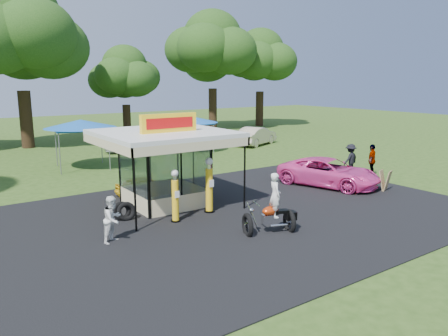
{
  "coord_description": "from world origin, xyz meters",
  "views": [
    {
      "loc": [
        -10.77,
        -12.16,
        5.59
      ],
      "look_at": [
        0.54,
        4.0,
        1.59
      ],
      "focal_mm": 35.0,
      "sensor_mm": 36.0,
      "label": 1
    }
  ],
  "objects_px": {
    "gas_pump_right": "(209,187)",
    "pink_sedan": "(329,172)",
    "bg_car_c": "(131,143)",
    "motorcycle": "(273,209)",
    "spectator_west": "(113,219)",
    "kiosk_car": "(145,185)",
    "tent_west": "(80,124)",
    "bg_car_e": "(256,136)",
    "gas_station_kiosk": "(165,167)",
    "tent_east": "(193,120)",
    "bg_car_d": "(206,132)",
    "a_frame_sign": "(385,181)",
    "spectator_east_a": "(350,159)",
    "gas_pump_left": "(175,197)",
    "spectator_east_b": "(372,160)"
  },
  "relations": [
    {
      "from": "gas_pump_left",
      "to": "gas_station_kiosk",
      "type": "bearing_deg",
      "value": 71.62
    },
    {
      "from": "kiosk_car",
      "to": "pink_sedan",
      "type": "xyz_separation_m",
      "value": [
        8.83,
        -3.96,
        0.26
      ]
    },
    {
      "from": "spectator_west",
      "to": "bg_car_c",
      "type": "distance_m",
      "value": 19.82
    },
    {
      "from": "gas_station_kiosk",
      "to": "pink_sedan",
      "type": "distance_m",
      "value": 9.07
    },
    {
      "from": "spectator_west",
      "to": "spectator_east_b",
      "type": "distance_m",
      "value": 16.5
    },
    {
      "from": "gas_station_kiosk",
      "to": "bg_car_d",
      "type": "bearing_deg",
      "value": 52.42
    },
    {
      "from": "gas_pump_right",
      "to": "bg_car_c",
      "type": "distance_m",
      "value": 17.43
    },
    {
      "from": "spectator_east_b",
      "to": "tent_west",
      "type": "relative_size",
      "value": 0.42
    },
    {
      "from": "motorcycle",
      "to": "spectator_west",
      "type": "height_order",
      "value": "motorcycle"
    },
    {
      "from": "gas_station_kiosk",
      "to": "bg_car_d",
      "type": "relative_size",
      "value": 1.0
    },
    {
      "from": "tent_west",
      "to": "gas_pump_right",
      "type": "bearing_deg",
      "value": -83.65
    },
    {
      "from": "gas_pump_right",
      "to": "motorcycle",
      "type": "xyz_separation_m",
      "value": [
        0.55,
        -3.44,
        -0.23
      ]
    },
    {
      "from": "bg_car_e",
      "to": "spectator_east_a",
      "type": "bearing_deg",
      "value": 143.87
    },
    {
      "from": "gas_station_kiosk",
      "to": "tent_east",
      "type": "height_order",
      "value": "gas_station_kiosk"
    },
    {
      "from": "gas_station_kiosk",
      "to": "spectator_east_a",
      "type": "relative_size",
      "value": 2.98
    },
    {
      "from": "kiosk_car",
      "to": "spectator_east_a",
      "type": "relative_size",
      "value": 1.55
    },
    {
      "from": "a_frame_sign",
      "to": "kiosk_car",
      "type": "height_order",
      "value": "a_frame_sign"
    },
    {
      "from": "gas_station_kiosk",
      "to": "tent_west",
      "type": "xyz_separation_m",
      "value": [
        -0.41,
        10.6,
        1.05
      ]
    },
    {
      "from": "gas_pump_left",
      "to": "bg_car_d",
      "type": "bearing_deg",
      "value": 54.39
    },
    {
      "from": "kiosk_car",
      "to": "spectator_east_a",
      "type": "distance_m",
      "value": 12.58
    },
    {
      "from": "pink_sedan",
      "to": "bg_car_c",
      "type": "distance_m",
      "value": 17.18
    },
    {
      "from": "gas_pump_right",
      "to": "gas_pump_left",
      "type": "bearing_deg",
      "value": -170.78
    },
    {
      "from": "pink_sedan",
      "to": "spectator_east_a",
      "type": "xyz_separation_m",
      "value": [
        3.48,
        1.41,
        0.16
      ]
    },
    {
      "from": "pink_sedan",
      "to": "tent_west",
      "type": "distance_m",
      "value": 15.57
    },
    {
      "from": "bg_car_e",
      "to": "tent_east",
      "type": "height_order",
      "value": "tent_east"
    },
    {
      "from": "gas_station_kiosk",
      "to": "tent_east",
      "type": "relative_size",
      "value": 1.36
    },
    {
      "from": "gas_station_kiosk",
      "to": "spectator_east_a",
      "type": "distance_m",
      "value": 12.35
    },
    {
      "from": "gas_station_kiosk",
      "to": "spectator_east_a",
      "type": "xyz_separation_m",
      "value": [
        12.31,
        -0.34,
        -0.88
      ]
    },
    {
      "from": "motorcycle",
      "to": "tent_east",
      "type": "height_order",
      "value": "tent_east"
    },
    {
      "from": "spectator_east_b",
      "to": "tent_west",
      "type": "height_order",
      "value": "tent_west"
    },
    {
      "from": "kiosk_car",
      "to": "bg_car_e",
      "type": "bearing_deg",
      "value": -56.76
    },
    {
      "from": "gas_station_kiosk",
      "to": "pink_sedan",
      "type": "bearing_deg",
      "value": -11.21
    },
    {
      "from": "spectator_east_a",
      "to": "tent_east",
      "type": "xyz_separation_m",
      "value": [
        -3.48,
        12.6,
        1.6
      ]
    },
    {
      "from": "spectator_east_b",
      "to": "bg_car_e",
      "type": "bearing_deg",
      "value": -125.77
    },
    {
      "from": "gas_station_kiosk",
      "to": "pink_sedan",
      "type": "relative_size",
      "value": 1.01
    },
    {
      "from": "a_frame_sign",
      "to": "spectator_west",
      "type": "height_order",
      "value": "spectator_west"
    },
    {
      "from": "kiosk_car",
      "to": "bg_car_d",
      "type": "relative_size",
      "value": 0.52
    },
    {
      "from": "gas_pump_left",
      "to": "a_frame_sign",
      "type": "relative_size",
      "value": 2.02
    },
    {
      "from": "a_frame_sign",
      "to": "bg_car_c",
      "type": "height_order",
      "value": "bg_car_c"
    },
    {
      "from": "bg_car_c",
      "to": "tent_west",
      "type": "relative_size",
      "value": 0.91
    },
    {
      "from": "gas_pump_right",
      "to": "pink_sedan",
      "type": "height_order",
      "value": "gas_pump_right"
    },
    {
      "from": "gas_station_kiosk",
      "to": "gas_pump_right",
      "type": "distance_m",
      "value": 2.42
    },
    {
      "from": "gas_pump_right",
      "to": "spectator_east_a",
      "type": "relative_size",
      "value": 1.32
    },
    {
      "from": "kiosk_car",
      "to": "a_frame_sign",
      "type": "bearing_deg",
      "value": -121.39
    },
    {
      "from": "tent_west",
      "to": "spectator_west",
      "type": "bearing_deg",
      "value": -103.25
    },
    {
      "from": "bg_car_d",
      "to": "bg_car_e",
      "type": "bearing_deg",
      "value": -116.74
    },
    {
      "from": "motorcycle",
      "to": "pink_sedan",
      "type": "xyz_separation_m",
      "value": [
        7.28,
        3.79,
        -0.18
      ]
    },
    {
      "from": "kiosk_car",
      "to": "spectator_east_b",
      "type": "relative_size",
      "value": 1.49
    },
    {
      "from": "gas_pump_right",
      "to": "bg_car_c",
      "type": "height_order",
      "value": "gas_pump_right"
    },
    {
      "from": "gas_pump_right",
      "to": "kiosk_car",
      "type": "height_order",
      "value": "gas_pump_right"
    }
  ]
}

